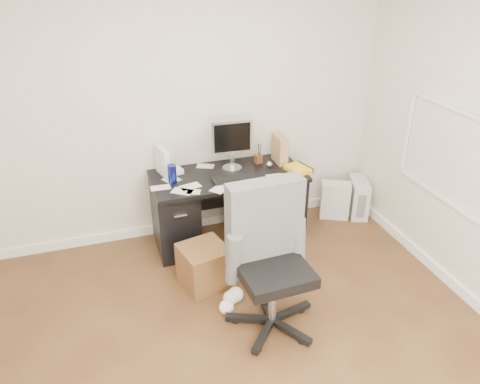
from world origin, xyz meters
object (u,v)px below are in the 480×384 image
(wicker_basket, at_px, (204,266))
(lcd_monitor, at_px, (232,145))
(office_chair, at_px, (274,264))
(desk, at_px, (228,205))
(pc_tower, at_px, (358,197))
(keyboard, at_px, (234,179))

(wicker_basket, bearing_deg, lcd_monitor, 56.65)
(office_chair, bearing_deg, wicker_basket, 117.03)
(lcd_monitor, relative_size, wicker_basket, 1.33)
(desk, distance_m, wicker_basket, 0.81)
(pc_tower, bearing_deg, wicker_basket, -139.93)
(office_chair, distance_m, pc_tower, 2.15)
(lcd_monitor, bearing_deg, office_chair, -92.47)
(lcd_monitor, relative_size, pc_tower, 1.25)
(keyboard, bearing_deg, office_chair, -94.14)
(desk, distance_m, keyboard, 0.39)
(wicker_basket, bearing_deg, pc_tower, 19.51)
(desk, distance_m, lcd_monitor, 0.62)
(pc_tower, xyz_separation_m, wicker_basket, (-1.98, -0.70, -0.01))
(desk, distance_m, pc_tower, 1.57)
(desk, bearing_deg, lcd_monitor, 54.17)
(desk, height_order, keyboard, keyboard)
(office_chair, bearing_deg, keyboard, 84.52)
(lcd_monitor, height_order, wicker_basket, lcd_monitor)
(desk, height_order, lcd_monitor, lcd_monitor)
(desk, height_order, wicker_basket, desk)
(wicker_basket, bearing_deg, desk, 57.05)
(office_chair, distance_m, wicker_basket, 0.88)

